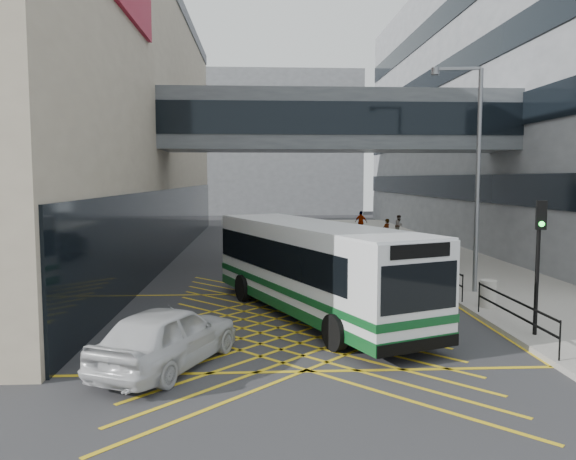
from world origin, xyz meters
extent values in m
plane|color=#333335|center=(0.00, 0.00, 0.00)|extent=(120.00, 120.00, 0.00)
cube|color=black|center=(-5.96, 16.00, 2.00)|extent=(0.10, 41.50, 4.00)
cube|color=black|center=(11.96, 24.00, 4.00)|extent=(0.10, 43.50, 1.60)
cube|color=black|center=(11.96, 24.00, 8.00)|extent=(0.10, 43.50, 1.60)
cube|color=black|center=(11.96, 24.00, 12.00)|extent=(0.10, 43.50, 1.60)
cube|color=black|center=(11.96, 24.00, 16.00)|extent=(0.10, 43.50, 1.60)
cube|color=gray|center=(-2.00, 60.00, 9.00)|extent=(28.00, 16.00, 18.00)
cube|color=#50555A|center=(3.00, 12.00, 7.50)|extent=(20.00, 4.00, 3.00)
cube|color=black|center=(3.00, 9.98, 7.50)|extent=(19.50, 0.06, 1.60)
cube|color=black|center=(3.00, 14.02, 7.50)|extent=(19.50, 0.06, 1.60)
cube|color=#9B968D|center=(9.00, 15.00, 0.08)|extent=(6.00, 54.00, 0.16)
cube|color=gold|center=(0.00, 0.00, 0.00)|extent=(12.00, 9.00, 0.01)
cube|color=silver|center=(0.66, 0.86, 1.69)|extent=(6.51, 11.05, 2.68)
cube|color=#0E4A1F|center=(0.66, 0.86, 0.52)|extent=(6.56, 11.10, 0.34)
cube|color=#0E4A1F|center=(0.66, 0.86, 1.04)|extent=(6.58, 11.11, 0.22)
cube|color=black|center=(0.43, 1.41, 2.04)|extent=(6.03, 9.79, 1.04)
cube|color=black|center=(2.76, -4.17, 1.94)|extent=(2.14, 0.96, 1.19)
cube|color=black|center=(2.76, -4.19, 2.83)|extent=(1.67, 0.75, 0.35)
cube|color=silver|center=(0.66, 0.86, 3.04)|extent=(6.45, 10.95, 0.10)
cube|color=black|center=(2.76, -4.19, 0.50)|extent=(2.33, 1.05, 0.30)
cube|color=black|center=(-1.45, 5.90, 0.50)|extent=(2.33, 1.05, 0.30)
cylinder|color=black|center=(0.88, -2.93, 0.50)|extent=(0.64, 1.02, 0.99)
cylinder|color=black|center=(3.19, -1.96, 0.50)|extent=(0.64, 1.02, 0.99)
cylinder|color=black|center=(-1.73, 3.31, 0.50)|extent=(0.64, 1.02, 0.99)
cylinder|color=black|center=(0.58, 4.27, 0.50)|extent=(0.64, 1.02, 0.99)
imported|color=silver|center=(-3.35, -4.00, 0.78)|extent=(3.87, 5.31, 1.57)
imported|color=black|center=(0.59, 15.32, 0.76)|extent=(2.09, 4.95, 1.53)
imported|color=gray|center=(1.30, 16.15, 0.62)|extent=(2.23, 4.16, 1.23)
cylinder|color=black|center=(6.68, -2.24, 1.77)|extent=(0.14, 0.14, 3.22)
cube|color=black|center=(6.63, -2.44, 3.57)|extent=(0.30, 0.23, 0.81)
sphere|color=#19E533|center=(6.60, -2.53, 3.33)|extent=(0.18, 0.18, 0.15)
cylinder|color=slate|center=(7.32, 3.85, 4.45)|extent=(0.19, 0.19, 8.57)
cube|color=slate|center=(6.47, 3.96, 8.73)|extent=(1.71, 0.33, 0.11)
cylinder|color=slate|center=(5.62, 4.08, 8.65)|extent=(0.34, 0.34, 0.27)
cylinder|color=#ADA89E|center=(6.74, 1.18, 0.63)|extent=(0.54, 0.54, 0.94)
cube|color=black|center=(6.15, -2.00, 1.11)|extent=(0.05, 5.00, 0.05)
cube|color=black|center=(6.15, -2.00, 0.71)|extent=(0.05, 5.00, 0.05)
cube|color=black|center=(6.15, 5.00, 1.11)|extent=(0.05, 6.00, 0.05)
cube|color=black|center=(6.15, 5.00, 0.71)|extent=(0.05, 6.00, 0.05)
cylinder|color=black|center=(6.15, -4.50, 0.66)|extent=(0.04, 0.04, 1.00)
cylinder|color=black|center=(6.15, 0.50, 0.66)|extent=(0.04, 0.04, 1.00)
cylinder|color=black|center=(6.15, 2.00, 0.66)|extent=(0.04, 0.04, 1.00)
cylinder|color=black|center=(6.15, 8.00, 0.66)|extent=(0.04, 0.04, 1.00)
cylinder|color=black|center=(6.25, 10.00, 0.61)|extent=(0.14, 0.14, 0.90)
cylinder|color=black|center=(6.25, 12.00, 0.61)|extent=(0.14, 0.14, 0.90)
cylinder|color=black|center=(6.25, 14.00, 0.61)|extent=(0.14, 0.14, 0.90)
cylinder|color=black|center=(6.25, 16.00, 0.61)|extent=(0.14, 0.14, 0.90)
cylinder|color=black|center=(6.25, 18.00, 0.61)|extent=(0.14, 0.14, 0.90)
cylinder|color=black|center=(6.25, 20.00, 0.61)|extent=(0.14, 0.14, 0.90)
imported|color=gray|center=(7.65, 20.47, 0.99)|extent=(0.81, 0.77, 1.65)
imported|color=gray|center=(9.78, 25.42, 0.95)|extent=(0.86, 0.86, 1.57)
imported|color=gray|center=(7.15, 27.25, 1.06)|extent=(1.16, 1.03, 1.79)
camera|label=1|loc=(-1.15, -17.41, 4.58)|focal=35.00mm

